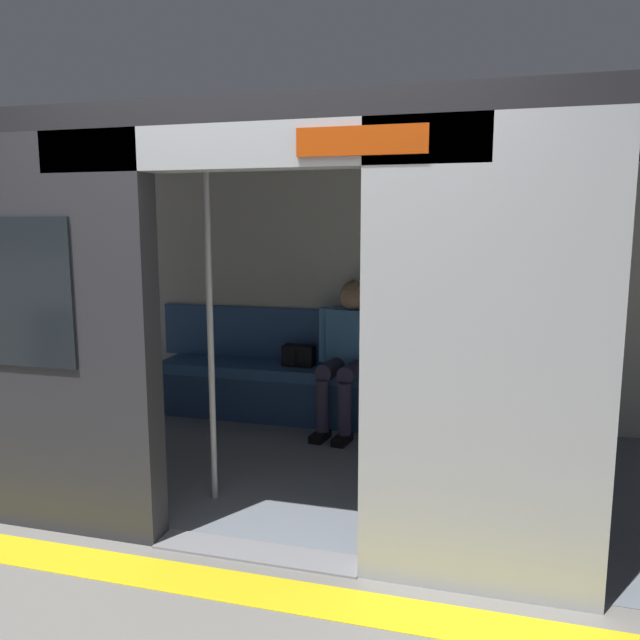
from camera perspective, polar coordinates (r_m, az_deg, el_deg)
The scene contains 9 objects.
ground_plane at distance 3.34m, azimuth -5.81°, elevation -20.46°, with size 60.00×60.00×0.00m, color gray.
platform_edge_strip at distance 3.10m, azimuth -7.98°, elevation -22.96°, with size 8.00×0.24×0.01m, color yellow.
train_car at distance 4.01m, azimuth -1.34°, elevation 6.22°, with size 6.40×2.57×2.19m.
bench_seat at distance 5.05m, azimuth 2.58°, elevation -5.85°, with size 3.28×0.44×0.46m.
person_seated at distance 4.93m, azimuth 2.64°, elevation -2.33°, with size 0.55×0.71×1.19m.
handbag at distance 5.19m, azimuth -1.97°, elevation -3.26°, with size 0.26×0.15×0.17m.
book at distance 5.02m, azimuth 6.90°, elevation -4.58°, with size 0.15×0.22×0.03m, color gold.
grab_pole_door at distance 3.64m, azimuth -10.00°, elevation -0.88°, with size 0.04×0.04×2.05m, color silver.
grab_pole_far at distance 3.43m, azimuth 4.98°, elevation -1.38°, with size 0.04×0.04×2.05m, color silver.
Camera 1 is at (-1.07, 2.71, 1.64)m, focal length 34.99 mm.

